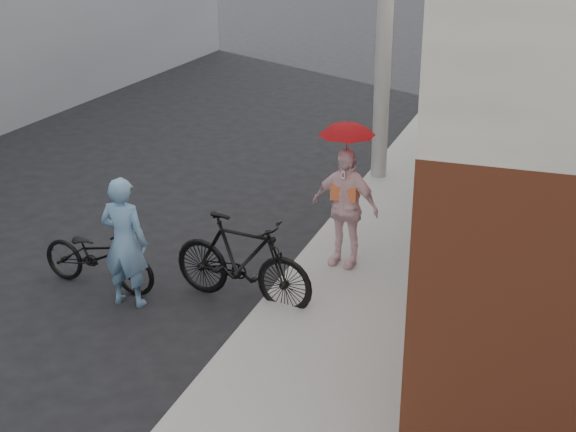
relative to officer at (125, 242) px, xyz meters
The scene contains 10 objects.
ground 1.17m from the officer, 16.54° to the right, with size 80.00×80.00×0.00m, color black.
sidewalk 3.46m from the officer, 31.70° to the left, with size 2.20×24.00×0.12m, color gray.
curb 2.59m from the officer, 46.03° to the left, with size 0.12×24.00×0.12m, color #9E9E99.
officer is the anchor object (origin of this frame).
bike_left 0.77m from the officer, 154.05° to the left, with size 0.60×1.73×0.91m, color black.
bike_right 1.48m from the officer, 20.38° to the left, with size 0.56×1.97×1.18m, color black.
kimono_woman 2.97m from the officer, 38.66° to the left, with size 0.97×0.40×1.66m, color #FFD5DC.
parasol 3.22m from the officer, 38.66° to the left, with size 0.71×0.71×0.63m, color red.
planter 4.80m from the officer, 37.61° to the left, with size 0.38×0.38×0.20m, color black.
potted_plant 4.76m from the officer, 37.61° to the left, with size 0.53×0.46×0.59m, color #2C6B2B.
Camera 1 is at (4.23, -7.73, 4.79)m, focal length 50.00 mm.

